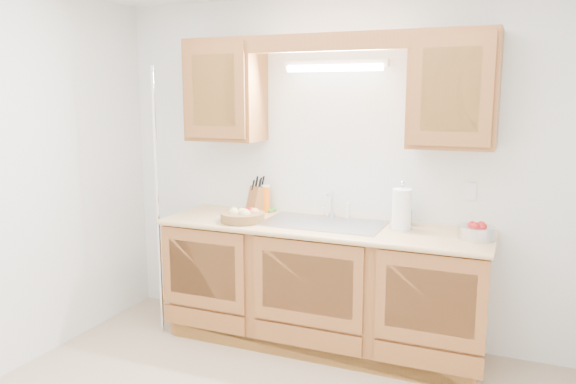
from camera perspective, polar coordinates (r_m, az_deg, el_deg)
The scene contains 17 objects.
room at distance 2.80m, azimuth -4.48°, elevation -1.44°, with size 3.52×3.50×2.50m.
base_cabinets at distance 4.08m, azimuth 3.50°, elevation -9.55°, with size 2.20×0.60×0.86m, color #92592B.
countertop at distance 3.94m, azimuth 3.49°, elevation -3.58°, with size 2.30×0.63×0.04m, color #E9B87A.
upper_cabinet_left at distance 4.31m, azimuth -6.33°, elevation 10.20°, with size 0.55×0.33×0.75m, color #92592B.
upper_cabinet_right at distance 3.80m, azimuth 16.52°, elevation 9.90°, with size 0.55×0.33×0.75m, color #92592B.
valance at distance 3.85m, azimuth 3.72°, elevation 14.97°, with size 2.20×0.05×0.12m, color #92592B.
fluorescent_fixture at distance 4.06m, azimuth 4.77°, elevation 12.68°, with size 0.76×0.08×0.08m.
sink at distance 3.98m, azimuth 3.59°, elevation -4.24°, with size 0.84×0.46×0.36m.
wire_shelf_pole at distance 4.25m, azimuth -13.11°, elevation -1.18°, with size 0.03×0.03×2.00m, color silver.
outlet_plate at distance 3.99m, azimuth 18.00°, elevation 0.07°, with size 0.08×0.01×0.12m, color white.
fruit_basket at distance 4.02m, azimuth -4.62°, elevation -2.39°, with size 0.34×0.34×0.10m.
knife_block at distance 4.31m, azimuth -3.12°, elevation -0.72°, with size 0.16×0.19×0.29m.
orange_canister at distance 4.32m, azimuth -2.30°, elevation -0.68°, with size 0.07×0.07×0.21m.
soap_bottle at distance 3.99m, azimuth 11.89°, elevation -2.09°, with size 0.08×0.08×0.17m, color #2457B4.
sponge at distance 4.36m, azimuth -2.12°, elevation -1.85°, with size 0.14×0.11×0.02m.
paper_towel at distance 3.83m, azimuth 11.49°, elevation -1.76°, with size 0.17×0.17×0.33m.
apple_bowl at distance 3.71m, azimuth 18.60°, elevation -3.84°, with size 0.29×0.29×0.12m.
Camera 1 is at (1.26, -2.44, 1.80)m, focal length 35.00 mm.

